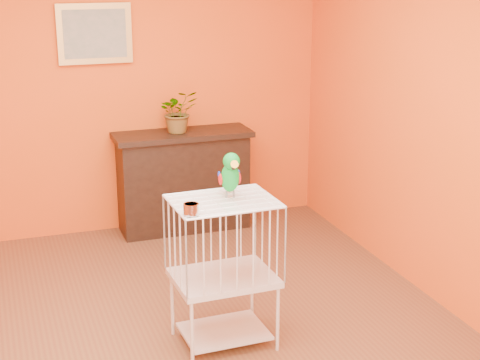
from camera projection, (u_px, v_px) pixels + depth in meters
name	position (u px, v px, depth m)	size (l,w,h in m)	color
ground	(164.00, 349.00, 4.62)	(4.50, 4.50, 0.00)	brown
room_shell	(156.00, 101.00, 4.16)	(4.50, 4.50, 4.50)	#E04F15
console_cabinet	(183.00, 181.00, 6.55)	(1.21, 0.43, 0.90)	black
potted_plant	(179.00, 116.00, 6.36)	(0.33, 0.37, 0.29)	#26722D
framed_picture	(95.00, 34.00, 6.11)	(0.62, 0.04, 0.50)	#C39245
birdcage	(224.00, 270.00, 4.56)	(0.63, 0.49, 0.96)	beige
feed_cup	(191.00, 209.00, 4.17)	(0.09, 0.09, 0.06)	silver
parrot	(230.00, 174.00, 4.44)	(0.14, 0.26, 0.29)	#59544C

